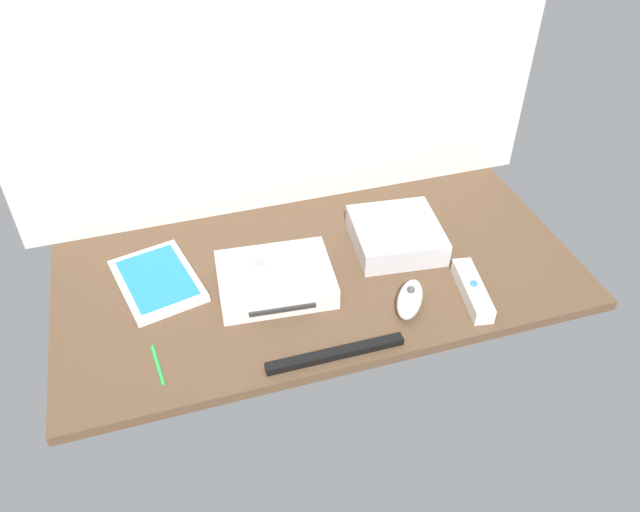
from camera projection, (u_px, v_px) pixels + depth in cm
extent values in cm
cube|color=brown|center=(320.00, 276.00, 123.62)|extent=(100.00, 48.00, 2.00)
cube|color=silver|center=(282.00, 63.00, 120.28)|extent=(110.00, 1.20, 64.00)
cube|color=white|center=(275.00, 279.00, 118.08)|extent=(22.29, 17.74, 4.40)
cube|color=#2D2D2D|center=(283.00, 310.00, 111.95)|extent=(12.01, 1.62, 0.80)
cube|color=silver|center=(396.00, 235.00, 127.70)|extent=(18.70, 18.70, 5.00)
cube|color=silver|center=(397.00, 225.00, 125.99)|extent=(17.95, 17.95, 0.30)
cube|color=white|center=(158.00, 281.00, 119.96)|extent=(17.51, 21.56, 1.40)
cube|color=#2384CC|center=(157.00, 278.00, 119.45)|extent=(14.53, 18.42, 0.16)
cube|color=white|center=(472.00, 290.00, 116.79)|extent=(6.00, 15.19, 3.00)
cylinder|color=#387FDB|center=(474.00, 283.00, 115.70)|extent=(1.40, 1.40, 0.40)
ellipsoid|color=white|center=(410.00, 299.00, 114.25)|extent=(9.22, 10.76, 4.00)
sphere|color=#4C4C4C|center=(411.00, 290.00, 112.70)|extent=(1.40, 1.40, 1.40)
cube|color=white|center=(282.00, 268.00, 115.72)|extent=(15.98, 11.45, 2.00)
cylinder|color=#99999E|center=(260.00, 263.00, 114.84)|extent=(2.45, 2.45, 0.40)
cube|color=black|center=(335.00, 354.00, 106.13)|extent=(24.01, 1.92, 1.40)
cylinder|color=green|center=(158.00, 364.00, 104.89)|extent=(1.63, 9.02, 0.70)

